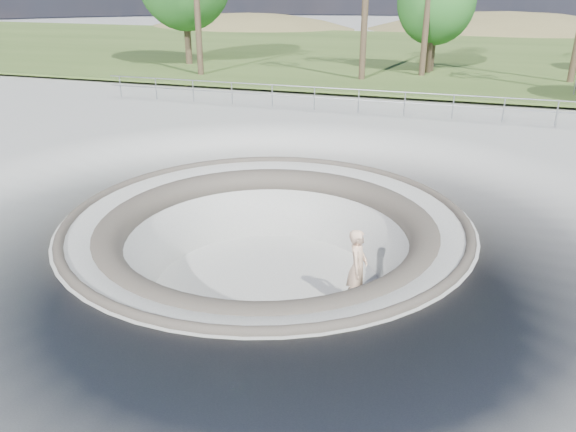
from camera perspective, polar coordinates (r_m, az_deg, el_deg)
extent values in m
plane|color=#AEAFA9|center=(14.30, -2.15, -0.20)|extent=(180.00, 180.00, 0.00)
torus|color=#AEAFA9|center=(15.20, -2.04, -7.15)|extent=(14.00, 14.00, 4.00)
cylinder|color=#AEAFA9|center=(15.17, -2.04, -6.99)|extent=(6.60, 6.60, 0.10)
torus|color=#4A433B|center=(14.30, -2.15, -0.27)|extent=(10.24, 10.24, 0.24)
torus|color=#4A433B|center=(14.48, -2.12, -1.84)|extent=(8.91, 8.91, 0.81)
cube|color=#395020|center=(46.88, 12.48, 15.86)|extent=(180.00, 36.00, 0.12)
ellipsoid|color=brown|center=(73.37, -3.92, 13.48)|extent=(50.40, 36.00, 23.40)
ellipsoid|color=brown|center=(73.69, 20.42, 11.03)|extent=(61.60, 44.00, 28.60)
cylinder|color=gray|center=(25.16, 7.23, 12.61)|extent=(25.00, 0.05, 0.05)
cylinder|color=gray|center=(25.25, 7.18, 11.61)|extent=(25.00, 0.05, 0.05)
cube|color=olive|center=(14.23, 6.87, -8.80)|extent=(0.80, 0.46, 0.02)
cylinder|color=silver|center=(14.25, 6.86, -8.91)|extent=(0.09, 0.16, 0.03)
cylinder|color=silver|center=(14.25, 6.86, -8.91)|extent=(0.09, 0.16, 0.03)
cylinder|color=beige|center=(14.25, 6.86, -8.94)|extent=(0.07, 0.05, 0.06)
cylinder|color=beige|center=(14.25, 6.86, -8.94)|extent=(0.07, 0.05, 0.06)
cylinder|color=beige|center=(14.25, 6.86, -8.94)|extent=(0.07, 0.05, 0.06)
cylinder|color=beige|center=(14.25, 6.86, -8.94)|extent=(0.07, 0.05, 0.06)
imported|color=beige|center=(13.73, 7.07, -5.24)|extent=(0.48, 0.73, 1.99)
cylinder|color=brown|center=(39.84, -10.23, 18.58)|extent=(0.44, 0.44, 5.26)
cylinder|color=brown|center=(37.24, 14.47, 16.91)|extent=(0.44, 0.44, 3.90)
ellipsoid|color=#296A24|center=(37.10, 14.82, 20.32)|extent=(4.66, 4.24, 5.09)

